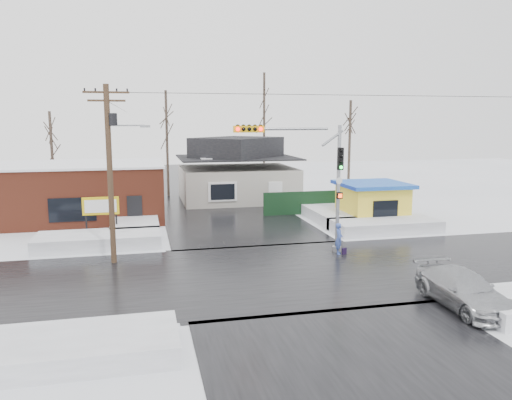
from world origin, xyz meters
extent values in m
plane|color=white|center=(0.00, 0.00, 0.00)|extent=(120.00, 120.00, 0.00)
cube|color=black|center=(0.00, 0.00, 0.01)|extent=(10.00, 120.00, 0.02)
cube|color=black|center=(0.00, 0.00, 0.01)|extent=(120.00, 10.00, 0.02)
cube|color=white|center=(-9.00, 7.00, 0.40)|extent=(7.00, 3.00, 0.80)
cube|color=white|center=(9.00, 7.00, 0.40)|extent=(7.00, 3.00, 0.80)
cube|color=white|center=(-9.00, -7.00, 0.35)|extent=(7.00, 3.00, 0.70)
cube|color=white|center=(-7.00, 12.00, 0.40)|extent=(3.00, 8.00, 0.80)
cube|color=white|center=(7.00, 12.00, 0.40)|extent=(3.00, 8.00, 0.80)
cylinder|color=gray|center=(4.00, 3.00, 3.50)|extent=(0.20, 0.20, 7.00)
cylinder|color=gray|center=(4.00, 3.00, 0.15)|extent=(0.50, 0.50, 0.30)
cylinder|color=gray|center=(1.00, 3.00, 6.80)|extent=(4.60, 0.14, 0.14)
cube|color=gold|center=(-1.00, 3.00, 6.80)|extent=(1.60, 0.28, 0.35)
sphere|color=#FF0C0C|center=(-1.60, 2.84, 6.80)|extent=(0.20, 0.20, 0.20)
sphere|color=#FF0C0C|center=(-0.40, 2.84, 6.80)|extent=(0.20, 0.20, 0.20)
cube|color=black|center=(4.00, 2.80, 5.20)|extent=(0.30, 0.22, 1.20)
sphere|color=#0CE533|center=(4.00, 2.66, 4.75)|extent=(0.18, 0.18, 0.18)
cube|color=black|center=(4.00, 2.80, 3.20)|extent=(0.30, 0.20, 0.35)
cylinder|color=#382619|center=(-8.00, 3.50, 4.50)|extent=(0.28, 0.28, 9.00)
cube|color=#382619|center=(-8.00, 3.50, 8.60)|extent=(2.20, 0.10, 0.10)
cube|color=#382619|center=(-8.00, 3.50, 8.20)|extent=(1.80, 0.10, 0.10)
cylinder|color=black|center=(-7.75, 3.50, 7.30)|extent=(0.44, 0.44, 0.60)
cylinder|color=gray|center=(-7.10, 3.50, 7.00)|extent=(1.80, 0.08, 0.08)
cube|color=gray|center=(-6.20, 3.50, 6.95)|extent=(0.50, 0.22, 0.12)
cube|color=brown|center=(-11.00, 16.00, 2.00)|extent=(12.00, 8.00, 4.00)
cube|color=white|center=(-11.00, 16.00, 4.05)|extent=(12.20, 8.20, 0.15)
cube|color=black|center=(-11.00, 11.98, 1.40)|extent=(3.00, 0.08, 1.60)
cube|color=black|center=(-7.00, 11.98, 1.10)|extent=(1.00, 0.08, 2.20)
cylinder|color=black|center=(-9.90, 9.50, 0.90)|extent=(0.10, 0.10, 1.80)
cylinder|color=black|center=(-8.10, 9.50, 0.90)|extent=(0.10, 0.10, 1.80)
cube|color=gold|center=(-9.00, 9.50, 2.00)|extent=(2.20, 0.18, 1.10)
cube|color=white|center=(-9.00, 9.39, 2.00)|extent=(1.90, 0.02, 0.80)
cube|color=#ADA79C|center=(2.00, 22.00, 1.50)|extent=(10.00, 8.00, 3.00)
cube|color=black|center=(2.00, 22.00, 3.90)|extent=(10.40, 8.40, 0.12)
pyramid|color=black|center=(2.00, 22.00, 4.86)|extent=(9.00, 7.00, 1.80)
cube|color=brown|center=(5.20, 23.00, 4.90)|extent=(0.70, 0.70, 1.40)
cube|color=white|center=(0.00, 17.95, 1.40)|extent=(2.40, 0.12, 1.60)
cube|color=yellow|center=(9.50, 10.00, 1.30)|extent=(4.00, 4.00, 2.60)
cube|color=#1824B4|center=(9.50, 10.00, 2.75)|extent=(4.60, 4.60, 0.25)
cube|color=black|center=(9.50, 7.97, 1.30)|extent=(1.80, 0.06, 1.20)
cube|color=black|center=(6.50, 14.00, 0.90)|extent=(8.00, 0.12, 1.80)
cylinder|color=#332821|center=(-4.00, 26.00, 5.00)|extent=(0.24, 0.24, 10.00)
cylinder|color=#332821|center=(6.00, 28.00, 6.00)|extent=(0.24, 0.24, 12.00)
cylinder|color=#332821|center=(12.00, 20.00, 4.50)|extent=(0.24, 0.24, 9.00)
cylinder|color=#332821|center=(-14.00, 24.00, 4.00)|extent=(0.24, 0.24, 8.00)
imported|color=#405BB5|center=(3.91, 2.50, 0.85)|extent=(0.61, 0.73, 1.71)
imported|color=#A6A8AD|center=(5.65, -5.91, 0.70)|extent=(1.96, 4.80, 1.39)
cube|color=black|center=(4.17, 2.34, 0.17)|extent=(0.30, 0.22, 0.35)
camera|label=1|loc=(-6.45, -22.30, 7.28)|focal=35.00mm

